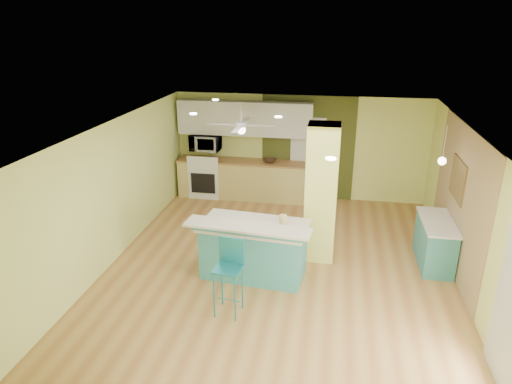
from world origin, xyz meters
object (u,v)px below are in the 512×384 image
peninsula (254,248)px  canister (283,220)px  bar_stool (230,264)px  side_counter (435,242)px  fruit_bowl (270,161)px

peninsula → canister: canister is taller
bar_stool → peninsula: bearing=88.6°
side_counter → canister: (-2.63, -0.85, 0.60)m
peninsula → fruit_bowl: peninsula is taller
peninsula → fruit_bowl: bearing=99.4°
peninsula → side_counter: 3.25m
peninsula → side_counter: (3.11, 0.96, -0.08)m
fruit_bowl → canister: bearing=-77.9°
fruit_bowl → canister: size_ratio=2.02×
fruit_bowl → side_counter: bearing=-37.4°
bar_stool → canister: bar_stool is taller
fruit_bowl → canister: 3.51m
bar_stool → fruit_bowl: bearing=98.2°
bar_stool → canister: bearing=68.8°
bar_stool → side_counter: size_ratio=0.91×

